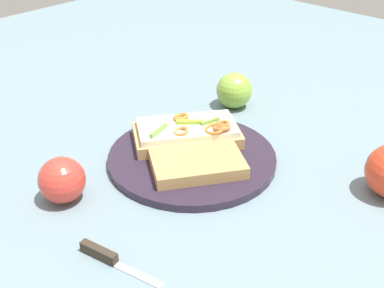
{
  "coord_description": "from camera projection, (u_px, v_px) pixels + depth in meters",
  "views": [
    {
      "loc": [
        -0.49,
        0.53,
        0.46
      ],
      "look_at": [
        0.0,
        0.0,
        0.03
      ],
      "focal_mm": 46.75,
      "sensor_mm": 36.0,
      "label": 1
    }
  ],
  "objects": [
    {
      "name": "knife",
      "position": [
        108.0,
        257.0,
        0.64
      ],
      "size": [
        0.13,
        0.03,
        0.02
      ],
      "rotation": [
        0.0,
        0.0,
        3.33
      ],
      "color": "silver",
      "rests_on": "ground_plane"
    },
    {
      "name": "bread_slice_side",
      "position": [
        197.0,
        164.0,
        0.8
      ],
      "size": [
        0.16,
        0.17,
        0.02
      ],
      "primitive_type": "cube",
      "rotation": [
        0.0,
        0.0,
        4.11
      ],
      "color": "tan",
      "rests_on": "plate"
    },
    {
      "name": "sandwich",
      "position": [
        188.0,
        133.0,
        0.87
      ],
      "size": [
        0.19,
        0.21,
        0.05
      ],
      "rotation": [
        0.0,
        0.0,
        4.08
      ],
      "color": "tan",
      "rests_on": "plate"
    },
    {
      "name": "apple_1",
      "position": [
        62.0,
        180.0,
        0.74
      ],
      "size": [
        0.1,
        0.1,
        0.07
      ],
      "primitive_type": "sphere",
      "rotation": [
        0.0,
        0.0,
        3.73
      ],
      "color": "red",
      "rests_on": "ground_plane"
    },
    {
      "name": "apple_0",
      "position": [
        234.0,
        90.0,
        1.01
      ],
      "size": [
        0.09,
        0.09,
        0.07
      ],
      "primitive_type": "sphere",
      "rotation": [
        0.0,
        0.0,
        2.77
      ],
      "color": "#81B13C",
      "rests_on": "ground_plane"
    },
    {
      "name": "ground_plane",
      "position": [
        192.0,
        161.0,
        0.85
      ],
      "size": [
        2.0,
        2.0,
        0.0
      ],
      "primitive_type": "plane",
      "color": "slate",
      "rests_on": "ground"
    },
    {
      "name": "plate",
      "position": [
        192.0,
        158.0,
        0.85
      ],
      "size": [
        0.28,
        0.28,
        0.01
      ],
      "primitive_type": "cylinder",
      "color": "#291F30",
      "rests_on": "ground_plane"
    }
  ]
}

